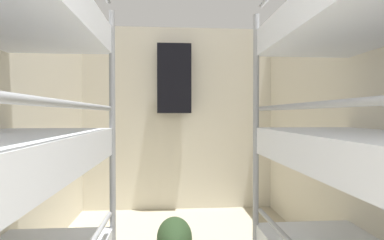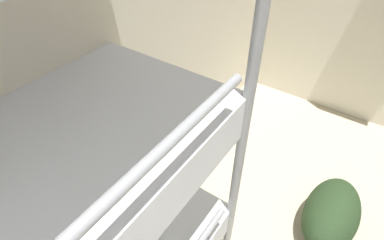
{
  "view_description": "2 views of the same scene",
  "coord_description": "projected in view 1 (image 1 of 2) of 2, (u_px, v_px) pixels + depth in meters",
  "views": [
    {
      "loc": [
        -0.11,
        0.17,
        1.28
      ],
      "look_at": [
        0.09,
        2.87,
        1.23
      ],
      "focal_mm": 28.0,
      "sensor_mm": 36.0,
      "label": 1
    },
    {
      "loc": [
        -0.2,
        1.54,
        1.82
      ],
      "look_at": [
        -0.76,
        2.35,
        0.98
      ],
      "focal_mm": 28.0,
      "sensor_mm": 36.0,
      "label": 2
    }
  ],
  "objects": [
    {
      "name": "hanging_coat",
      "position": [
        174.0,
        79.0,
        3.89
      ],
      "size": [
        0.44,
        0.12,
        0.9
      ],
      "color": "black"
    },
    {
      "name": "wall_right",
      "position": [
        379.0,
        122.0,
        2.03
      ],
      "size": [
        0.06,
        4.32,
        2.45
      ],
      "color": "beige",
      "rests_on": "ground_plane"
    },
    {
      "name": "duffel_bag",
      "position": [
        174.0,
        237.0,
        2.73
      ],
      "size": [
        0.32,
        0.56,
        0.32
      ],
      "color": "#23381E",
      "rests_on": "ground_plane"
    },
    {
      "name": "wall_back",
      "position": [
        178.0,
        119.0,
        4.06
      ],
      "size": [
        2.66,
        0.06,
        2.45
      ],
      "color": "beige",
      "rests_on": "ground_plane"
    }
  ]
}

